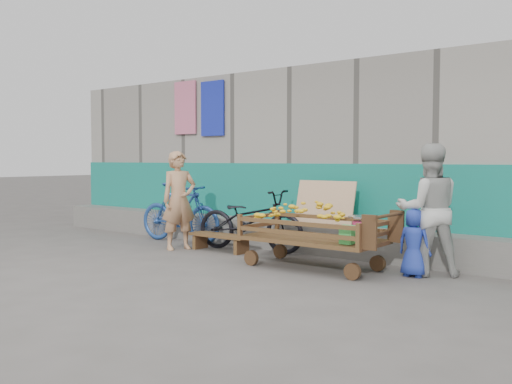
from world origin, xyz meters
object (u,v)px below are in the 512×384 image
Objects in this scene: woman at (429,210)px; bicycle_blue at (180,213)px; child at (414,243)px; bench at (220,239)px; bicycle_dark at (250,220)px; banana_cart at (311,224)px; vendor_man at (179,200)px.

woman is 4.56m from bicycle_blue.
child is 4.46m from bicycle_blue.
bicycle_dark reaches higher than bench.
child is at bearing 30.53° from woman.
child is at bearing 13.05° from banana_cart.
bicycle_dark is at bearing -2.86° from child.
bench is 0.68× the size of vendor_man.
child is at bearing -64.38° from vendor_man.
bench is 0.92m from vendor_man.
bench is at bearing 3.15° from child.
bench is 0.56m from bicycle_dark.
vendor_man is at bearing -156.51° from bench.
bicycle_blue is (-3.12, 0.61, -0.07)m from banana_cart.
vendor_man is at bearing -140.36° from bicycle_blue.
banana_cart is 1.18× the size of bicycle_blue.
banana_cart is 2.40× the size of child.
bench is 0.58× the size of bicycle_dark.
bench is (-1.90, 0.31, -0.39)m from banana_cart.
vendor_man is at bearing 110.39° from bicycle_dark.
bicycle_dark is 1.59m from bicycle_blue.
bicycle_dark is at bearing -35.92° from woman.
child is (1.33, 0.31, -0.17)m from banana_cart.
child is (3.87, 0.28, -0.37)m from vendor_man.
bicycle_blue is at bearing -35.30° from woman.
bench is at bearing -44.96° from vendor_man.
banana_cart reaches higher than child.
vendor_man is 3.90m from child.
banana_cart is 1.37m from child.
child is 2.88m from bicycle_dark.
woman is at bearing -101.22° from bicycle_dark.
bicycle_dark is at bearing 39.19° from bench.
vendor_man reaches higher than banana_cart.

